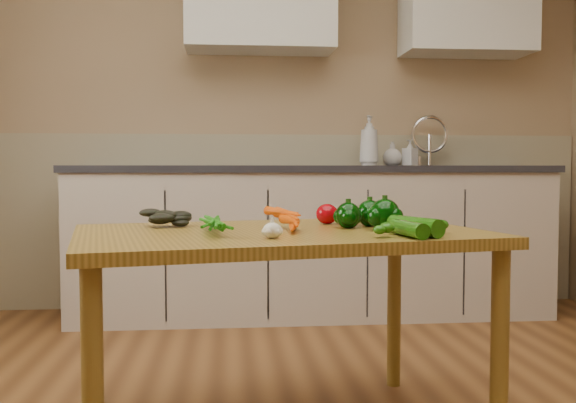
{
  "coord_description": "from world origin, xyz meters",
  "views": [
    {
      "loc": [
        -0.3,
        -1.63,
        0.89
      ],
      "look_at": [
        -0.08,
        0.68,
        0.76
      ],
      "focal_mm": 40.0,
      "sensor_mm": 36.0,
      "label": 1
    }
  ],
  "objects_px": {
    "tomato_b": "(345,215)",
    "tomato_c": "(369,216)",
    "leafy_greens": "(163,214)",
    "pepper_c": "(385,215)",
    "soap_bottle_a": "(369,141)",
    "tomato_a": "(327,214)",
    "pepper_a": "(348,215)",
    "soap_bottle_b": "(410,153)",
    "carrot_bunch": "(264,221)",
    "zucchini_a": "(415,226)",
    "table": "(280,254)",
    "zucchini_b": "(408,229)",
    "garlic_bulb": "(272,231)",
    "pepper_b": "(370,213)",
    "soap_bottle_c": "(392,154)"
  },
  "relations": [
    {
      "from": "zucchini_b",
      "to": "pepper_a",
      "type": "bearing_deg",
      "value": 113.01
    },
    {
      "from": "table",
      "to": "pepper_a",
      "type": "height_order",
      "value": "pepper_a"
    },
    {
      "from": "soap_bottle_b",
      "to": "carrot_bunch",
      "type": "distance_m",
      "value": 2.22
    },
    {
      "from": "table",
      "to": "carrot_bunch",
      "type": "bearing_deg",
      "value": -172.78
    },
    {
      "from": "pepper_b",
      "to": "zucchini_b",
      "type": "relative_size",
      "value": 0.49
    },
    {
      "from": "zucchini_a",
      "to": "carrot_bunch",
      "type": "bearing_deg",
      "value": 157.39
    },
    {
      "from": "table",
      "to": "soap_bottle_b",
      "type": "relative_size",
      "value": 8.56
    },
    {
      "from": "carrot_bunch",
      "to": "tomato_b",
      "type": "xyz_separation_m",
      "value": [
        0.3,
        0.21,
        0.0
      ]
    },
    {
      "from": "table",
      "to": "tomato_c",
      "type": "relative_size",
      "value": 22.73
    },
    {
      "from": "tomato_b",
      "to": "zucchini_a",
      "type": "bearing_deg",
      "value": -70.51
    },
    {
      "from": "soap_bottle_a",
      "to": "leafy_greens",
      "type": "bearing_deg",
      "value": 84.96
    },
    {
      "from": "table",
      "to": "pepper_c",
      "type": "bearing_deg",
      "value": -18.14
    },
    {
      "from": "soap_bottle_c",
      "to": "tomato_c",
      "type": "bearing_deg",
      "value": -97.11
    },
    {
      "from": "soap_bottle_b",
      "to": "soap_bottle_c",
      "type": "relative_size",
      "value": 1.09
    },
    {
      "from": "tomato_a",
      "to": "garlic_bulb",
      "type": "bearing_deg",
      "value": -116.73
    },
    {
      "from": "tomato_a",
      "to": "pepper_a",
      "type": "bearing_deg",
      "value": -73.16
    },
    {
      "from": "carrot_bunch",
      "to": "pepper_c",
      "type": "height_order",
      "value": "pepper_c"
    },
    {
      "from": "garlic_bulb",
      "to": "carrot_bunch",
      "type": "bearing_deg",
      "value": 92.36
    },
    {
      "from": "pepper_a",
      "to": "soap_bottle_c",
      "type": "bearing_deg",
      "value": 71.25
    },
    {
      "from": "pepper_a",
      "to": "zucchini_a",
      "type": "bearing_deg",
      "value": -58.48
    },
    {
      "from": "pepper_c",
      "to": "table",
      "type": "bearing_deg",
      "value": 173.14
    },
    {
      "from": "soap_bottle_c",
      "to": "leafy_greens",
      "type": "bearing_deg",
      "value": -115.0
    },
    {
      "from": "tomato_c",
      "to": "leafy_greens",
      "type": "bearing_deg",
      "value": -174.33
    },
    {
      "from": "tomato_c",
      "to": "pepper_c",
      "type": "bearing_deg",
      "value": -91.26
    },
    {
      "from": "leafy_greens",
      "to": "soap_bottle_c",
      "type": "bearing_deg",
      "value": 54.95
    },
    {
      "from": "table",
      "to": "tomato_a",
      "type": "bearing_deg",
      "value": 36.74
    },
    {
      "from": "tomato_b",
      "to": "tomato_c",
      "type": "relative_size",
      "value": 1.18
    },
    {
      "from": "soap_bottle_b",
      "to": "tomato_b",
      "type": "relative_size",
      "value": 2.25
    },
    {
      "from": "soap_bottle_c",
      "to": "zucchini_a",
      "type": "bearing_deg",
      "value": -92.76
    },
    {
      "from": "soap_bottle_b",
      "to": "soap_bottle_c",
      "type": "xyz_separation_m",
      "value": [
        -0.11,
        0.01,
        -0.01
      ]
    },
    {
      "from": "zucchini_b",
      "to": "zucchini_a",
      "type": "bearing_deg",
      "value": 52.12
    },
    {
      "from": "soap_bottle_c",
      "to": "carrot_bunch",
      "type": "distance_m",
      "value": 2.17
    },
    {
      "from": "leafy_greens",
      "to": "tomato_c",
      "type": "distance_m",
      "value": 0.73
    },
    {
      "from": "pepper_b",
      "to": "zucchini_a",
      "type": "distance_m",
      "value": 0.32
    },
    {
      "from": "garlic_bulb",
      "to": "pepper_a",
      "type": "xyz_separation_m",
      "value": [
        0.28,
        0.3,
        0.02
      ]
    },
    {
      "from": "garlic_bulb",
      "to": "tomato_b",
      "type": "distance_m",
      "value": 0.53
    },
    {
      "from": "garlic_bulb",
      "to": "pepper_b",
      "type": "xyz_separation_m",
      "value": [
        0.36,
        0.36,
        0.02
      ]
    },
    {
      "from": "soap_bottle_a",
      "to": "pepper_b",
      "type": "bearing_deg",
      "value": 105.41
    },
    {
      "from": "soap_bottle_c",
      "to": "garlic_bulb",
      "type": "bearing_deg",
      "value": -102.72
    },
    {
      "from": "pepper_c",
      "to": "zucchini_a",
      "type": "height_order",
      "value": "pepper_c"
    },
    {
      "from": "pepper_c",
      "to": "soap_bottle_a",
      "type": "bearing_deg",
      "value": 79.01
    },
    {
      "from": "zucchini_b",
      "to": "pepper_b",
      "type": "bearing_deg",
      "value": 95.93
    },
    {
      "from": "soap_bottle_c",
      "to": "tomato_c",
      "type": "xyz_separation_m",
      "value": [
        -0.53,
        -1.72,
        -0.26
      ]
    },
    {
      "from": "table",
      "to": "zucchini_b",
      "type": "height_order",
      "value": "zucchini_b"
    },
    {
      "from": "pepper_b",
      "to": "pepper_c",
      "type": "xyz_separation_m",
      "value": [
        0.01,
        -0.15,
        0.01
      ]
    },
    {
      "from": "carrot_bunch",
      "to": "tomato_b",
      "type": "distance_m",
      "value": 0.37
    },
    {
      "from": "tomato_c",
      "to": "zucchini_b",
      "type": "bearing_deg",
      "value": -87.98
    },
    {
      "from": "pepper_a",
      "to": "tomato_b",
      "type": "xyz_separation_m",
      "value": [
        0.02,
        0.14,
        -0.01
      ]
    },
    {
      "from": "tomato_a",
      "to": "zucchini_a",
      "type": "distance_m",
      "value": 0.45
    },
    {
      "from": "soap_bottle_b",
      "to": "tomato_b",
      "type": "xyz_separation_m",
      "value": [
        -0.74,
        -1.73,
        -0.26
      ]
    }
  ]
}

